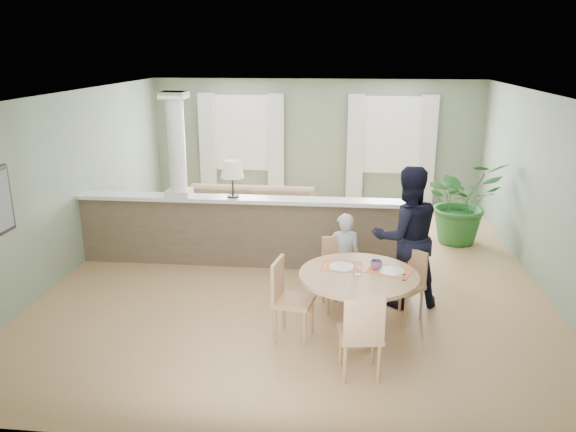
# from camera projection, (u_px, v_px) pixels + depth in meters

# --- Properties ---
(ground) EXTENTS (8.00, 8.00, 0.00)m
(ground) POSITION_uv_depth(u_px,v_px,m) (299.00, 272.00, 8.67)
(ground) COLOR tan
(ground) RESTS_ON ground
(room_shell) EXTENTS (7.02, 8.02, 2.71)m
(room_shell) POSITION_uv_depth(u_px,v_px,m) (302.00, 148.00, 8.74)
(room_shell) COLOR gray
(room_shell) RESTS_ON ground
(pony_wall) EXTENTS (5.32, 0.38, 2.70)m
(pony_wall) POSITION_uv_depth(u_px,v_px,m) (238.00, 222.00, 8.75)
(pony_wall) COLOR brown
(pony_wall) RESTS_ON ground
(sofa) EXTENTS (3.04, 1.24, 0.88)m
(sofa) POSITION_uv_depth(u_px,v_px,m) (247.00, 215.00, 10.03)
(sofa) COLOR #9C7A55
(sofa) RESTS_ON ground
(houseplant) EXTENTS (1.67, 1.58, 1.48)m
(houseplant) POSITION_uv_depth(u_px,v_px,m) (461.00, 201.00, 9.81)
(houseplant) COLOR #286428
(houseplant) RESTS_ON ground
(dining_table) EXTENTS (1.38, 1.38, 0.94)m
(dining_table) POSITION_uv_depth(u_px,v_px,m) (359.00, 287.00, 6.49)
(dining_table) COLOR tan
(dining_table) RESTS_ON ground
(chair_far_boy) EXTENTS (0.50, 0.50, 0.94)m
(chair_far_boy) POSITION_uv_depth(u_px,v_px,m) (338.00, 269.00, 7.39)
(chair_far_boy) COLOR tan
(chair_far_boy) RESTS_ON ground
(chair_far_man) EXTENTS (0.57, 0.57, 0.89)m
(chair_far_man) POSITION_uv_depth(u_px,v_px,m) (408.00, 281.00, 7.07)
(chair_far_man) COLOR tan
(chair_far_man) RESTS_ON ground
(chair_near) EXTENTS (0.49, 0.49, 0.96)m
(chair_near) POSITION_uv_depth(u_px,v_px,m) (362.00, 332.00, 5.73)
(chair_near) COLOR tan
(chair_near) RESTS_ON ground
(chair_side) EXTENTS (0.51, 0.51, 0.97)m
(chair_side) POSITION_uv_depth(u_px,v_px,m) (288.00, 295.00, 6.57)
(chair_side) COLOR tan
(chair_side) RESTS_ON ground
(child_person) EXTENTS (0.49, 0.35, 1.24)m
(child_person) POSITION_uv_depth(u_px,v_px,m) (344.00, 258.00, 7.50)
(child_person) COLOR #AAAAAF
(child_person) RESTS_ON ground
(man_person) EXTENTS (1.06, 0.92, 1.89)m
(man_person) POSITION_uv_depth(u_px,v_px,m) (406.00, 237.00, 7.32)
(man_person) COLOR black
(man_person) RESTS_ON ground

